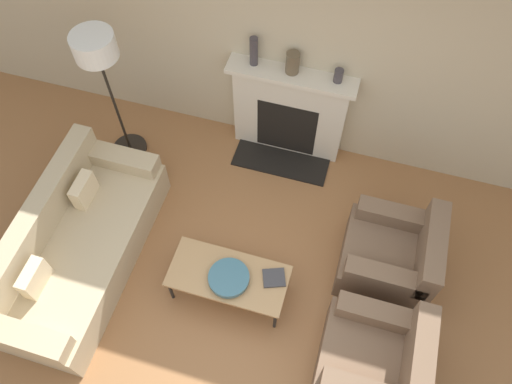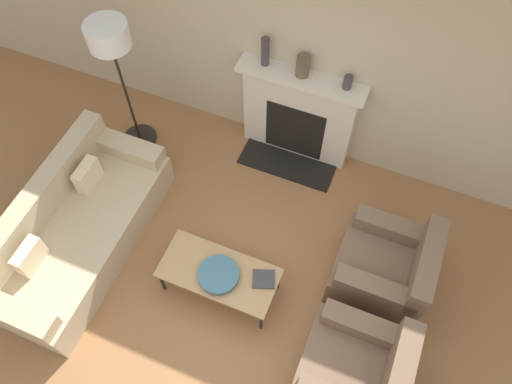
{
  "view_description": "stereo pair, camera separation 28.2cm",
  "coord_description": "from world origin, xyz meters",
  "px_view_note": "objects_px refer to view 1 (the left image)",
  "views": [
    {
      "loc": [
        0.49,
        -1.31,
        4.79
      ],
      "look_at": [
        -0.27,
        1.3,
        0.45
      ],
      "focal_mm": 35.0,
      "sensor_mm": 36.0,
      "label": 1
    },
    {
      "loc": [
        0.76,
        -1.21,
        4.79
      ],
      "look_at": [
        -0.27,
        1.3,
        0.45
      ],
      "focal_mm": 35.0,
      "sensor_mm": 36.0,
      "label": 2
    }
  ],
  "objects_px": {
    "couch": "(77,246)",
    "armchair_near": "(375,360)",
    "mantel_vase_center_left": "(293,63)",
    "bowl": "(229,278)",
    "floor_lamp": "(99,60)",
    "armchair_far": "(391,256)",
    "coffee_table": "(228,277)",
    "mantel_vase_center_right": "(338,76)",
    "fireplace": "(289,113)",
    "book": "(274,278)",
    "mantel_vase_left": "(254,51)"
  },
  "relations": [
    {
      "from": "fireplace",
      "to": "mantel_vase_center_left",
      "type": "xyz_separation_m",
      "value": [
        -0.01,
        0.01,
        0.73
      ]
    },
    {
      "from": "armchair_near",
      "to": "coffee_table",
      "type": "relative_size",
      "value": 0.76
    },
    {
      "from": "armchair_near",
      "to": "coffee_table",
      "type": "distance_m",
      "value": 1.5
    },
    {
      "from": "bowl",
      "to": "book",
      "type": "xyz_separation_m",
      "value": [
        0.4,
        0.13,
        -0.03
      ]
    },
    {
      "from": "floor_lamp",
      "to": "bowl",
      "type": "bearing_deg",
      "value": -39.28
    },
    {
      "from": "fireplace",
      "to": "floor_lamp",
      "type": "xyz_separation_m",
      "value": [
        -1.78,
        -0.58,
        0.82
      ]
    },
    {
      "from": "armchair_far",
      "to": "book",
      "type": "relative_size",
      "value": 3.32
    },
    {
      "from": "coffee_table",
      "to": "mantel_vase_center_right",
      "type": "xyz_separation_m",
      "value": [
        0.54,
        1.96,
        0.9
      ]
    },
    {
      "from": "bowl",
      "to": "mantel_vase_center_right",
      "type": "xyz_separation_m",
      "value": [
        0.52,
        2.0,
        0.82
      ]
    },
    {
      "from": "couch",
      "to": "armchair_far",
      "type": "bearing_deg",
      "value": -75.89
    },
    {
      "from": "couch",
      "to": "coffee_table",
      "type": "xyz_separation_m",
      "value": [
        1.57,
        0.09,
        0.07
      ]
    },
    {
      "from": "mantel_vase_center_left",
      "to": "mantel_vase_center_right",
      "type": "height_order",
      "value": "mantel_vase_center_left"
    },
    {
      "from": "mantel_vase_left",
      "to": "coffee_table",
      "type": "bearing_deg",
      "value": -80.61
    },
    {
      "from": "mantel_vase_center_right",
      "to": "floor_lamp",
      "type": "bearing_deg",
      "value": -165.2
    },
    {
      "from": "mantel_vase_left",
      "to": "couch",
      "type": "bearing_deg",
      "value": -121.18
    },
    {
      "from": "fireplace",
      "to": "coffee_table",
      "type": "xyz_separation_m",
      "value": [
        -0.08,
        -1.95,
        -0.21
      ]
    },
    {
      "from": "armchair_near",
      "to": "mantel_vase_center_right",
      "type": "xyz_separation_m",
      "value": [
        -0.92,
        2.32,
        0.94
      ]
    },
    {
      "from": "fireplace",
      "to": "mantel_vase_center_right",
      "type": "relative_size",
      "value": 9.36
    },
    {
      "from": "bowl",
      "to": "mantel_vase_center_right",
      "type": "relative_size",
      "value": 2.68
    },
    {
      "from": "floor_lamp",
      "to": "armchair_far",
      "type": "bearing_deg",
      "value": -12.48
    },
    {
      "from": "armchair_far",
      "to": "bowl",
      "type": "xyz_separation_m",
      "value": [
        -1.44,
        -0.71,
        0.12
      ]
    },
    {
      "from": "armchair_far",
      "to": "fireplace",
      "type": "bearing_deg",
      "value": -132.87
    },
    {
      "from": "armchair_near",
      "to": "coffee_table",
      "type": "height_order",
      "value": "armchair_near"
    },
    {
      "from": "floor_lamp",
      "to": "mantel_vase_left",
      "type": "relative_size",
      "value": 5.23
    },
    {
      "from": "armchair_near",
      "to": "armchair_far",
      "type": "height_order",
      "value": "same"
    },
    {
      "from": "couch",
      "to": "armchair_near",
      "type": "height_order",
      "value": "armchair_near"
    },
    {
      "from": "fireplace",
      "to": "armchair_near",
      "type": "height_order",
      "value": "fireplace"
    },
    {
      "from": "fireplace",
      "to": "couch",
      "type": "relative_size",
      "value": 0.62
    },
    {
      "from": "couch",
      "to": "bowl",
      "type": "height_order",
      "value": "couch"
    },
    {
      "from": "armchair_far",
      "to": "book",
      "type": "xyz_separation_m",
      "value": [
        -1.04,
        -0.58,
        0.09
      ]
    },
    {
      "from": "book",
      "to": "mantel_vase_center_right",
      "type": "relative_size",
      "value": 1.79
    },
    {
      "from": "armchair_near",
      "to": "fireplace",
      "type": "bearing_deg",
      "value": -149.2
    },
    {
      "from": "fireplace",
      "to": "coffee_table",
      "type": "bearing_deg",
      "value": -92.46
    },
    {
      "from": "armchair_far",
      "to": "mantel_vase_center_left",
      "type": "relative_size",
      "value": 3.67
    },
    {
      "from": "mantel_vase_center_left",
      "to": "mantel_vase_center_right",
      "type": "xyz_separation_m",
      "value": [
        0.47,
        0.0,
        -0.04
      ]
    },
    {
      "from": "floor_lamp",
      "to": "mantel_vase_center_left",
      "type": "height_order",
      "value": "floor_lamp"
    },
    {
      "from": "fireplace",
      "to": "armchair_far",
      "type": "distance_m",
      "value": 1.9
    },
    {
      "from": "mantel_vase_left",
      "to": "mantel_vase_center_right",
      "type": "relative_size",
      "value": 2.25
    },
    {
      "from": "fireplace",
      "to": "book",
      "type": "height_order",
      "value": "fireplace"
    },
    {
      "from": "bowl",
      "to": "book",
      "type": "relative_size",
      "value": 1.5
    },
    {
      "from": "mantel_vase_center_right",
      "to": "armchair_far",
      "type": "bearing_deg",
      "value": -54.54
    },
    {
      "from": "armchair_far",
      "to": "floor_lamp",
      "type": "distance_m",
      "value": 3.42
    },
    {
      "from": "mantel_vase_center_right",
      "to": "coffee_table",
      "type": "bearing_deg",
      "value": -105.4
    },
    {
      "from": "armchair_near",
      "to": "mantel_vase_center_right",
      "type": "relative_size",
      "value": 5.92
    },
    {
      "from": "bowl",
      "to": "mantel_vase_center_left",
      "type": "relative_size",
      "value": 1.66
    },
    {
      "from": "book",
      "to": "coffee_table",
      "type": "bearing_deg",
      "value": 171.69
    },
    {
      "from": "armchair_near",
      "to": "bowl",
      "type": "bearing_deg",
      "value": -102.62
    },
    {
      "from": "book",
      "to": "mantel_vase_center_left",
      "type": "xyz_separation_m",
      "value": [
        -0.35,
        1.87,
        0.9
      ]
    },
    {
      "from": "couch",
      "to": "mantel_vase_center_left",
      "type": "height_order",
      "value": "mantel_vase_center_left"
    },
    {
      "from": "armchair_near",
      "to": "bowl",
      "type": "distance_m",
      "value": 1.48
    }
  ]
}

